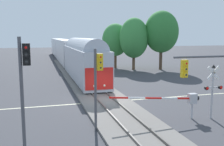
{
  "coord_description": "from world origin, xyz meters",
  "views": [
    {
      "loc": [
        -5.46,
        -21.2,
        5.78
      ],
      "look_at": [
        1.64,
        3.64,
        2.0
      ],
      "focal_mm": 40.88,
      "sensor_mm": 36.0,
      "label": 1
    }
  ],
  "objects_px": {
    "commuter_train": "(67,51)",
    "traffic_signal_median": "(98,76)",
    "crossing_gate_near": "(182,99)",
    "traffic_signal_near_right": "(221,72)",
    "traffic_signal_near_left": "(24,79)",
    "oak_far_right": "(134,38)",
    "maple_right_background": "(161,32)",
    "crossing_signal_mast": "(213,86)",
    "elm_centre_background": "(115,40)"
  },
  "relations": [
    {
      "from": "traffic_signal_median",
      "to": "oak_far_right",
      "type": "relative_size",
      "value": 0.57
    },
    {
      "from": "crossing_gate_near",
      "to": "oak_far_right",
      "type": "relative_size",
      "value": 0.74
    },
    {
      "from": "traffic_signal_median",
      "to": "traffic_signal_near_left",
      "type": "relative_size",
      "value": 0.88
    },
    {
      "from": "crossing_signal_mast",
      "to": "traffic_signal_near_left",
      "type": "height_order",
      "value": "traffic_signal_near_left"
    },
    {
      "from": "crossing_gate_near",
      "to": "traffic_signal_near_right",
      "type": "distance_m",
      "value": 3.49
    },
    {
      "from": "maple_right_background",
      "to": "crossing_gate_near",
      "type": "bearing_deg",
      "value": -113.56
    },
    {
      "from": "crossing_gate_near",
      "to": "traffic_signal_near_right",
      "type": "relative_size",
      "value": 1.31
    },
    {
      "from": "traffic_signal_median",
      "to": "elm_centre_background",
      "type": "xyz_separation_m",
      "value": [
        9.97,
        29.59,
        1.66
      ]
    },
    {
      "from": "commuter_train",
      "to": "oak_far_right",
      "type": "bearing_deg",
      "value": -48.88
    },
    {
      "from": "crossing_gate_near",
      "to": "elm_centre_background",
      "type": "xyz_separation_m",
      "value": [
        3.95,
        29.17,
        3.58
      ]
    },
    {
      "from": "traffic_signal_near_right",
      "to": "traffic_signal_median",
      "type": "bearing_deg",
      "value": 163.4
    },
    {
      "from": "traffic_signal_near_left",
      "to": "traffic_signal_near_right",
      "type": "relative_size",
      "value": 1.15
    },
    {
      "from": "oak_far_right",
      "to": "maple_right_background",
      "type": "relative_size",
      "value": 0.88
    },
    {
      "from": "traffic_signal_median",
      "to": "traffic_signal_near_right",
      "type": "xyz_separation_m",
      "value": [
        7.04,
        -2.1,
        0.27
      ]
    },
    {
      "from": "crossing_gate_near",
      "to": "traffic_signal_near_right",
      "type": "xyz_separation_m",
      "value": [
        1.02,
        -2.52,
        2.18
      ]
    },
    {
      "from": "commuter_train",
      "to": "crossing_gate_near",
      "type": "xyz_separation_m",
      "value": [
        3.87,
        -37.33,
        -1.29
      ]
    },
    {
      "from": "maple_right_background",
      "to": "elm_centre_background",
      "type": "height_order",
      "value": "maple_right_background"
    },
    {
      "from": "oak_far_right",
      "to": "maple_right_background",
      "type": "height_order",
      "value": "maple_right_background"
    },
    {
      "from": "traffic_signal_median",
      "to": "elm_centre_background",
      "type": "bearing_deg",
      "value": 71.38
    },
    {
      "from": "traffic_signal_near_right",
      "to": "elm_centre_background",
      "type": "height_order",
      "value": "elm_centre_background"
    },
    {
      "from": "oak_far_right",
      "to": "maple_right_background",
      "type": "xyz_separation_m",
      "value": [
        4.51,
        -1.18,
        1.03
      ]
    },
    {
      "from": "traffic_signal_median",
      "to": "traffic_signal_near_right",
      "type": "height_order",
      "value": "traffic_signal_median"
    },
    {
      "from": "traffic_signal_near_right",
      "to": "maple_right_background",
      "type": "bearing_deg",
      "value": 70.31
    },
    {
      "from": "traffic_signal_median",
      "to": "maple_right_background",
      "type": "xyz_separation_m",
      "value": [
        16.75,
        25.01,
        3.05
      ]
    },
    {
      "from": "commuter_train",
      "to": "crossing_signal_mast",
      "type": "xyz_separation_m",
      "value": [
        6.01,
        -37.72,
        -0.4
      ]
    },
    {
      "from": "crossing_signal_mast",
      "to": "oak_far_right",
      "type": "distance_m",
      "value": 26.65
    },
    {
      "from": "commuter_train",
      "to": "elm_centre_background",
      "type": "bearing_deg",
      "value": -46.19
    },
    {
      "from": "traffic_signal_median",
      "to": "maple_right_background",
      "type": "distance_m",
      "value": 30.25
    },
    {
      "from": "commuter_train",
      "to": "traffic_signal_near_left",
      "type": "bearing_deg",
      "value": -98.7
    },
    {
      "from": "maple_right_background",
      "to": "elm_centre_background",
      "type": "distance_m",
      "value": 8.3
    },
    {
      "from": "traffic_signal_near_left",
      "to": "oak_far_right",
      "type": "distance_m",
      "value": 33.06
    },
    {
      "from": "oak_far_right",
      "to": "crossing_signal_mast",
      "type": "bearing_deg",
      "value": -98.86
    },
    {
      "from": "traffic_signal_median",
      "to": "maple_right_background",
      "type": "relative_size",
      "value": 0.5
    },
    {
      "from": "commuter_train",
      "to": "crossing_gate_near",
      "type": "height_order",
      "value": "commuter_train"
    },
    {
      "from": "crossing_gate_near",
      "to": "maple_right_background",
      "type": "distance_m",
      "value": 27.28
    },
    {
      "from": "traffic_signal_median",
      "to": "elm_centre_background",
      "type": "distance_m",
      "value": 31.27
    },
    {
      "from": "traffic_signal_near_right",
      "to": "maple_right_background",
      "type": "relative_size",
      "value": 0.5
    },
    {
      "from": "commuter_train",
      "to": "crossing_signal_mast",
      "type": "bearing_deg",
      "value": -80.94
    },
    {
      "from": "oak_far_right",
      "to": "traffic_signal_near_left",
      "type": "bearing_deg",
      "value": -119.49
    },
    {
      "from": "crossing_gate_near",
      "to": "traffic_signal_median",
      "type": "relative_size",
      "value": 1.31
    },
    {
      "from": "traffic_signal_near_left",
      "to": "crossing_gate_near",
      "type": "bearing_deg",
      "value": 16.5
    },
    {
      "from": "crossing_signal_mast",
      "to": "traffic_signal_near_right",
      "type": "distance_m",
      "value": 2.73
    },
    {
      "from": "oak_far_right",
      "to": "traffic_signal_median",
      "type": "bearing_deg",
      "value": -115.04
    },
    {
      "from": "crossing_signal_mast",
      "to": "traffic_signal_near_left",
      "type": "xyz_separation_m",
      "value": [
        -12.18,
        -2.59,
        1.5
      ]
    },
    {
      "from": "commuter_train",
      "to": "traffic_signal_median",
      "type": "relative_size",
      "value": 12.32
    },
    {
      "from": "crossing_signal_mast",
      "to": "elm_centre_background",
      "type": "bearing_deg",
      "value": 86.5
    },
    {
      "from": "oak_far_right",
      "to": "elm_centre_background",
      "type": "bearing_deg",
      "value": 123.68
    },
    {
      "from": "commuter_train",
      "to": "traffic_signal_near_right",
      "type": "bearing_deg",
      "value": -83.0
    },
    {
      "from": "crossing_signal_mast",
      "to": "traffic_signal_near_right",
      "type": "height_order",
      "value": "traffic_signal_near_right"
    },
    {
      "from": "crossing_signal_mast",
      "to": "traffic_signal_median",
      "type": "bearing_deg",
      "value": -179.79
    }
  ]
}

